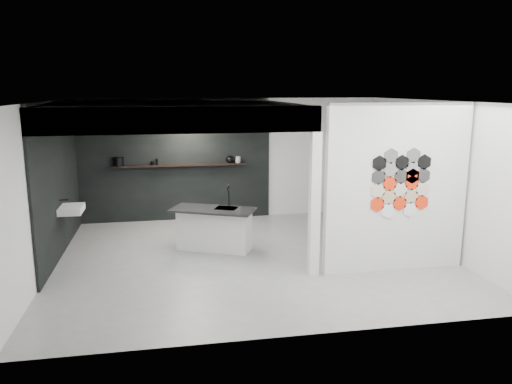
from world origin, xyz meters
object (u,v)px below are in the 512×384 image
object	(u,v)px
kettle	(230,159)
wall_basin	(72,209)
partition_panel	(397,188)
bottle_dark	(157,162)
glass_vase	(238,160)
kitchen_island	(214,228)
utensil_cup	(152,163)
glass_bowl	(238,161)
stockpot	(118,162)

from	to	relation	value
kettle	wall_basin	bearing A→B (deg)	-163.42
partition_panel	bottle_dark	distance (m)	5.52
bottle_dark	glass_vase	bearing A→B (deg)	0.00
partition_panel	glass_vase	distance (m)	4.39
kitchen_island	utensil_cup	world-z (taller)	utensil_cup
kettle	glass_bowl	distance (m)	0.18
wall_basin	kitchen_island	bearing A→B (deg)	-4.71
kitchen_island	utensil_cup	xyz separation A→B (m)	(-1.16, 2.28, 0.95)
wall_basin	bottle_dark	world-z (taller)	bottle_dark
glass_vase	bottle_dark	size ratio (longest dim) A/B	1.08
stockpot	kettle	world-z (taller)	stockpot
wall_basin	stockpot	xyz separation A→B (m)	(0.69, 2.07, 0.57)
utensil_cup	stockpot	bearing A→B (deg)	180.00
kitchen_island	glass_vase	size ratio (longest dim) A/B	11.20
kitchen_island	glass_vase	xyz separation A→B (m)	(0.80, 2.28, 0.98)
glass_bowl	utensil_cup	world-z (taller)	utensil_cup
stockpot	utensil_cup	xyz separation A→B (m)	(0.74, 0.00, -0.05)
stockpot	glass_bowl	world-z (taller)	stockpot
wall_basin	bottle_dark	distance (m)	2.63
partition_panel	kitchen_island	world-z (taller)	partition_panel
stockpot	glass_bowl	xyz separation A→B (m)	(2.69, 0.00, -0.06)
partition_panel	kettle	world-z (taller)	partition_panel
glass_vase	utensil_cup	distance (m)	1.96
wall_basin	stockpot	size ratio (longest dim) A/B	2.49
utensil_cup	glass_vase	bearing A→B (deg)	0.00
partition_panel	glass_vase	world-z (taller)	partition_panel
wall_basin	kitchen_island	xyz separation A→B (m)	(2.59, -0.21, -0.43)
utensil_cup	kettle	bearing A→B (deg)	0.00
partition_panel	glass_bowl	world-z (taller)	partition_panel
utensil_cup	partition_panel	bearing A→B (deg)	-43.77
glass_bowl	glass_vase	size ratio (longest dim) A/B	0.80
kitchen_island	glass_bowl	xyz separation A→B (m)	(0.79, 2.28, 0.94)
kitchen_island	kettle	size ratio (longest dim) A/B	8.42
kitchen_island	partition_panel	bearing A→B (deg)	-4.02
glass_bowl	glass_vase	distance (m)	0.03
kitchen_island	glass_vase	world-z (taller)	glass_vase
partition_panel	wall_basin	xyz separation A→B (m)	(-5.46, 1.80, -0.55)
wall_basin	glass_bowl	bearing A→B (deg)	31.43
stockpot	glass_vase	xyz separation A→B (m)	(2.70, 0.00, -0.02)
partition_panel	kettle	size ratio (longest dim) A/B	14.01
partition_panel	kettle	bearing A→B (deg)	120.36
kettle	utensil_cup	bearing A→B (deg)	163.75
partition_panel	glass_bowl	distance (m)	4.39
stockpot	glass_vase	bearing A→B (deg)	0.00
kitchen_island	utensil_cup	size ratio (longest dim) A/B	18.52
wall_basin	kitchen_island	size ratio (longest dim) A/B	0.36
glass_bowl	utensil_cup	bearing A→B (deg)	180.00
bottle_dark	wall_basin	bearing A→B (deg)	-126.53
partition_panel	utensil_cup	world-z (taller)	partition_panel
kettle	glass_vase	xyz separation A→B (m)	(0.19, 0.00, -0.01)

